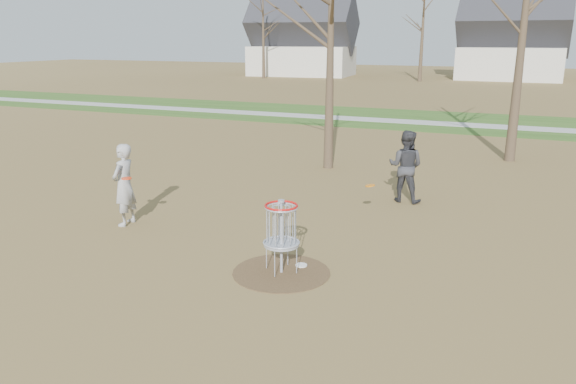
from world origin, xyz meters
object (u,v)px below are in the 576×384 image
object	(u,v)px
player_standing	(124,185)
disc_golf_basket	(281,225)
player_throwing	(406,166)
disc_grounded	(301,265)

from	to	relation	value
player_standing	disc_golf_basket	bearing A→B (deg)	70.36
player_throwing	disc_grounded	distance (m)	5.27
player_standing	disc_golf_basket	size ratio (longest dim) A/B	1.39
player_standing	player_throwing	bearing A→B (deg)	123.59
player_throwing	disc_golf_basket	xyz separation A→B (m)	(-1.12, -5.53, -0.03)
player_standing	disc_grounded	xyz separation A→B (m)	(4.61, -0.73, -0.92)
player_throwing	disc_grounded	xyz separation A→B (m)	(-0.89, -5.11, -0.92)
player_standing	player_throwing	distance (m)	7.03
disc_golf_basket	disc_grounded	bearing A→B (deg)	61.79
disc_grounded	disc_golf_basket	world-z (taller)	disc_golf_basket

